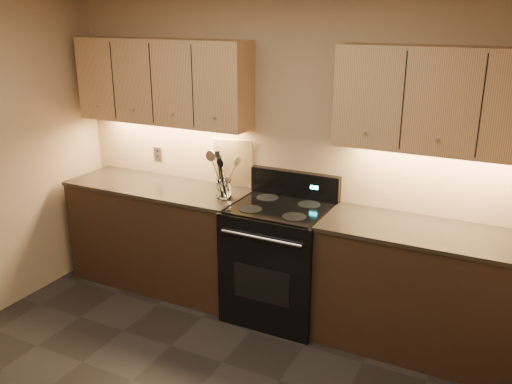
# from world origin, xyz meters

# --- Properties ---
(wall_back) EXTENTS (4.00, 0.04, 2.60)m
(wall_back) POSITION_xyz_m (0.00, 2.00, 1.30)
(wall_back) COLOR #99845A
(wall_back) RESTS_ON ground
(counter_left) EXTENTS (1.62, 0.62, 0.93)m
(counter_left) POSITION_xyz_m (-1.10, 1.70, 0.47)
(counter_left) COLOR black
(counter_left) RESTS_ON ground
(counter_right) EXTENTS (1.46, 0.62, 0.93)m
(counter_right) POSITION_xyz_m (1.18, 1.70, 0.47)
(counter_right) COLOR black
(counter_right) RESTS_ON ground
(stove) EXTENTS (0.76, 0.68, 1.14)m
(stove) POSITION_xyz_m (0.08, 1.68, 0.48)
(stove) COLOR black
(stove) RESTS_ON ground
(upper_cab_left) EXTENTS (1.60, 0.30, 0.70)m
(upper_cab_left) POSITION_xyz_m (-1.10, 1.85, 1.80)
(upper_cab_left) COLOR tan
(upper_cab_left) RESTS_ON wall_back
(upper_cab_right) EXTENTS (1.44, 0.30, 0.70)m
(upper_cab_right) POSITION_xyz_m (1.18, 1.85, 1.80)
(upper_cab_right) COLOR tan
(upper_cab_right) RESTS_ON wall_back
(outlet_plate) EXTENTS (0.08, 0.01, 0.12)m
(outlet_plate) POSITION_xyz_m (-1.30, 1.99, 1.12)
(outlet_plate) COLOR #B2B5BA
(outlet_plate) RESTS_ON wall_back
(utensil_crock) EXTENTS (0.16, 0.16, 0.15)m
(utensil_crock) POSITION_xyz_m (-0.42, 1.68, 1.00)
(utensil_crock) COLOR white
(utensil_crock) RESTS_ON counter_left
(cutting_board) EXTENTS (0.34, 0.14, 0.42)m
(cutting_board) POSITION_xyz_m (-0.48, 1.96, 1.14)
(cutting_board) COLOR tan
(cutting_board) RESTS_ON counter_left
(wooden_spoon) EXTENTS (0.19, 0.14, 0.34)m
(wooden_spoon) POSITION_xyz_m (-0.45, 1.68, 1.12)
(wooden_spoon) COLOR tan
(wooden_spoon) RESTS_ON utensil_crock
(black_spoon) EXTENTS (0.09, 0.18, 0.36)m
(black_spoon) POSITION_xyz_m (-0.43, 1.70, 1.12)
(black_spoon) COLOR black
(black_spoon) RESTS_ON utensil_crock
(black_turner) EXTENTS (0.18, 0.16, 0.39)m
(black_turner) POSITION_xyz_m (-0.41, 1.65, 1.13)
(black_turner) COLOR black
(black_turner) RESTS_ON utensil_crock
(steel_spatula) EXTENTS (0.19, 0.13, 0.35)m
(steel_spatula) POSITION_xyz_m (-0.39, 1.69, 1.12)
(steel_spatula) COLOR silver
(steel_spatula) RESTS_ON utensil_crock
(steel_skimmer) EXTENTS (0.22, 0.10, 0.38)m
(steel_skimmer) POSITION_xyz_m (-0.39, 1.65, 1.13)
(steel_skimmer) COLOR silver
(steel_skimmer) RESTS_ON utensil_crock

